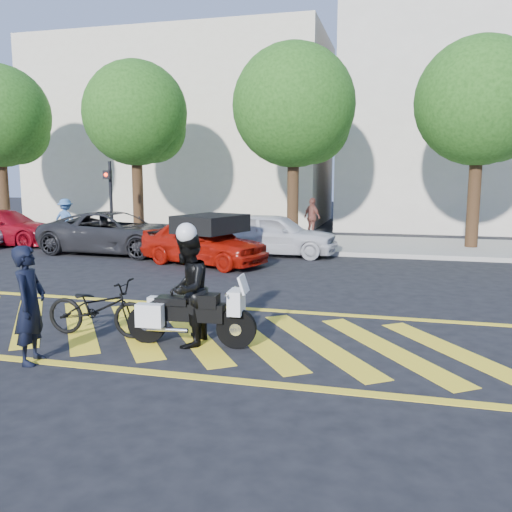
% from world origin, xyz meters
% --- Properties ---
extents(ground, '(90.00, 90.00, 0.00)m').
position_xyz_m(ground, '(0.00, 0.00, 0.00)').
color(ground, black).
rests_on(ground, ground).
extents(sidewalk, '(60.00, 5.00, 0.15)m').
position_xyz_m(sidewalk, '(0.00, 12.00, 0.07)').
color(sidewalk, '#9E998E').
rests_on(sidewalk, ground).
extents(crosswalk, '(12.33, 4.00, 0.01)m').
position_xyz_m(crosswalk, '(-0.04, 0.00, 0.00)').
color(crosswalk, yellow).
rests_on(crosswalk, ground).
extents(building_left, '(16.00, 8.00, 10.00)m').
position_xyz_m(building_left, '(-8.00, 21.00, 5.00)').
color(building_left, beige).
rests_on(building_left, ground).
extents(building_right, '(16.00, 8.00, 11.00)m').
position_xyz_m(building_right, '(9.00, 21.00, 5.50)').
color(building_right, beige).
rests_on(building_right, ground).
extents(tree_far_left, '(4.40, 4.40, 7.41)m').
position_xyz_m(tree_far_left, '(-12.87, 12.06, 5.05)').
color(tree_far_left, black).
rests_on(tree_far_left, ground).
extents(tree_left, '(4.20, 4.20, 7.26)m').
position_xyz_m(tree_left, '(-6.37, 12.06, 4.99)').
color(tree_left, black).
rests_on(tree_left, ground).
extents(tree_center, '(4.60, 4.60, 7.56)m').
position_xyz_m(tree_center, '(0.13, 12.06, 5.10)').
color(tree_center, black).
rests_on(tree_center, ground).
extents(tree_right, '(4.40, 4.40, 7.41)m').
position_xyz_m(tree_right, '(6.63, 12.06, 5.05)').
color(tree_right, black).
rests_on(tree_right, ground).
extents(signal_pole, '(0.28, 0.43, 3.20)m').
position_xyz_m(signal_pole, '(-6.50, 9.74, 1.92)').
color(signal_pole, black).
rests_on(signal_pole, ground).
extents(officer_bike, '(0.55, 0.71, 1.74)m').
position_xyz_m(officer_bike, '(-1.24, -1.95, 0.87)').
color(officer_bike, black).
rests_on(officer_bike, ground).
extents(bicycle, '(1.89, 0.69, 0.98)m').
position_xyz_m(bicycle, '(-0.99, -0.53, 0.49)').
color(bicycle, black).
rests_on(bicycle, ground).
extents(police_motorcycle, '(2.15, 0.70, 0.95)m').
position_xyz_m(police_motorcycle, '(0.69, -0.61, 0.51)').
color(police_motorcycle, black).
rests_on(police_motorcycle, ground).
extents(officer_moto, '(0.75, 0.93, 1.83)m').
position_xyz_m(officer_moto, '(0.67, -0.61, 0.92)').
color(officer_moto, black).
rests_on(officer_moto, ground).
extents(red_convertible, '(4.38, 2.84, 1.39)m').
position_xyz_m(red_convertible, '(-1.76, 6.80, 0.69)').
color(red_convertible, '#9C1107').
rests_on(red_convertible, ground).
extents(parked_left, '(4.75, 2.09, 1.36)m').
position_xyz_m(parked_left, '(-10.80, 9.20, 0.68)').
color(parked_left, maroon).
rests_on(parked_left, ground).
extents(parked_mid_left, '(5.33, 2.68, 1.45)m').
position_xyz_m(parked_mid_left, '(-5.50, 8.25, 0.72)').
color(parked_mid_left, black).
rests_on(parked_mid_left, ground).
extents(parked_mid_right, '(4.29, 1.80, 1.45)m').
position_xyz_m(parked_mid_right, '(-0.10, 9.20, 0.72)').
color(parked_mid_right, silver).
rests_on(parked_mid_right, ground).
extents(pedestrian_left, '(1.06, 0.62, 1.62)m').
position_xyz_m(pedestrian_left, '(-8.72, 10.18, 0.96)').
color(pedestrian_left, '#39649E').
rests_on(pedestrian_left, sidewalk).
extents(pedestrian_right, '(0.97, 0.91, 1.61)m').
position_xyz_m(pedestrian_right, '(0.51, 13.67, 0.95)').
color(pedestrian_right, brown).
rests_on(pedestrian_right, sidewalk).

